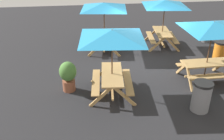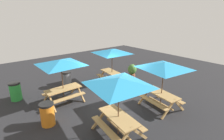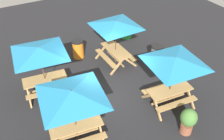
# 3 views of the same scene
# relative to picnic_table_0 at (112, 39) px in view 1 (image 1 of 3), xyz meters

# --- Properties ---
(ground_plane) EXTENTS (24.00, 24.00, 0.00)m
(ground_plane) POSITION_rel_picnic_table_0_xyz_m (2.05, -1.59, -1.99)
(ground_plane) COLOR #232326
(ground_plane) RESTS_ON ground
(picnic_table_0) EXTENTS (2.81, 2.81, 2.34)m
(picnic_table_0) POSITION_rel_picnic_table_0_xyz_m (0.00, 0.00, 0.00)
(picnic_table_0) COLOR tan
(picnic_table_0) RESTS_ON ground
(picnic_table_1) EXTENTS (2.81, 2.81, 2.34)m
(picnic_table_1) POSITION_rel_picnic_table_0_xyz_m (4.13, -3.09, 0.00)
(picnic_table_1) COLOR tan
(picnic_table_1) RESTS_ON ground
(picnic_table_2) EXTENTS (2.80, 2.80, 2.34)m
(picnic_table_2) POSITION_rel_picnic_table_0_xyz_m (3.96, -0.17, 0.00)
(picnic_table_2) COLOR tan
(picnic_table_2) RESTS_ON ground
(picnic_table_3) EXTENTS (2.83, 2.83, 2.34)m
(picnic_table_3) POSITION_rel_picnic_table_0_xyz_m (0.42, -3.59, 0.00)
(picnic_table_3) COLOR tan
(picnic_table_3) RESTS_ON ground
(trash_bin_orange) EXTENTS (0.59, 0.59, 0.98)m
(trash_bin_orange) POSITION_rel_picnic_table_0_xyz_m (1.85, -4.95, -1.49)
(trash_bin_orange) COLOR orange
(trash_bin_orange) RESTS_ON ground
(trash_bin_gray) EXTENTS (0.59, 0.59, 0.98)m
(trash_bin_gray) POSITION_rel_picnic_table_0_xyz_m (-1.34, -2.58, -1.49)
(trash_bin_gray) COLOR gray
(trash_bin_gray) RESTS_ON ground
(potted_plant_0) EXTENTS (0.67, 0.67, 0.97)m
(potted_plant_0) POSITION_rel_picnic_table_0_xyz_m (4.37, -5.61, -1.42)
(potted_plant_0) COLOR #59595B
(potted_plant_0) RESTS_ON ground
(potted_plant_1) EXTENTS (0.59, 0.59, 1.10)m
(potted_plant_1) POSITION_rel_picnic_table_0_xyz_m (0.39, 1.48, -1.37)
(potted_plant_1) COLOR #935138
(potted_plant_1) RESTS_ON ground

